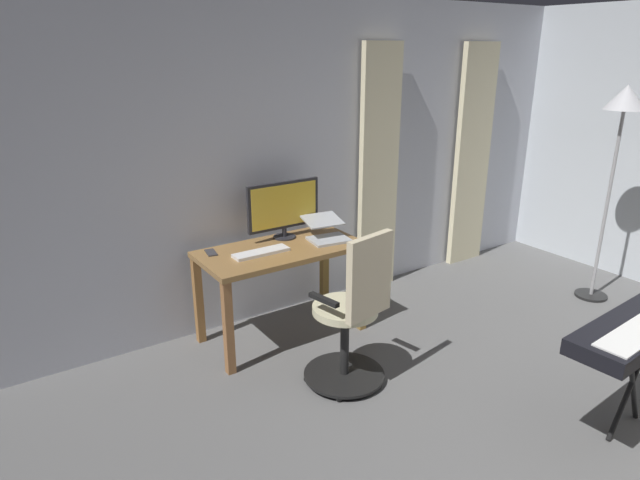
{
  "coord_description": "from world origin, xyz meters",
  "views": [
    {
      "loc": [
        2.61,
        0.5,
        2.18
      ],
      "look_at": [
        0.72,
        -2.32,
        0.99
      ],
      "focal_mm": 30.89,
      "sensor_mm": 36.0,
      "label": 1
    }
  ],
  "objects_px": {
    "cell_phone_face_up": "(211,253)",
    "computer_keyboard": "(261,252)",
    "desk": "(281,261)",
    "office_chair": "(353,317)",
    "laptop": "(326,232)",
    "computer_monitor": "(284,207)",
    "floor_lamp": "(622,120)"
  },
  "relations": [
    {
      "from": "desk",
      "to": "office_chair",
      "type": "xyz_separation_m",
      "value": [
        -0.05,
        0.85,
        -0.12
      ]
    },
    {
      "from": "laptop",
      "to": "floor_lamp",
      "type": "bearing_deg",
      "value": 165.96
    },
    {
      "from": "computer_monitor",
      "to": "floor_lamp",
      "type": "relative_size",
      "value": 0.33
    },
    {
      "from": "laptop",
      "to": "computer_monitor",
      "type": "bearing_deg",
      "value": -32.39
    },
    {
      "from": "cell_phone_face_up",
      "to": "computer_keyboard",
      "type": "bearing_deg",
      "value": 153.25
    },
    {
      "from": "desk",
      "to": "laptop",
      "type": "distance_m",
      "value": 0.44
    },
    {
      "from": "laptop",
      "to": "cell_phone_face_up",
      "type": "xyz_separation_m",
      "value": [
        0.89,
        -0.21,
        -0.05
      ]
    },
    {
      "from": "computer_keyboard",
      "to": "floor_lamp",
      "type": "distance_m",
      "value": 3.18
    },
    {
      "from": "computer_keyboard",
      "to": "cell_phone_face_up",
      "type": "relative_size",
      "value": 2.97
    },
    {
      "from": "computer_monitor",
      "to": "cell_phone_face_up",
      "type": "bearing_deg",
      "value": 0.45
    },
    {
      "from": "computer_monitor",
      "to": "floor_lamp",
      "type": "xyz_separation_m",
      "value": [
        -2.58,
        1.16,
        0.61
      ]
    },
    {
      "from": "computer_keyboard",
      "to": "laptop",
      "type": "height_order",
      "value": "laptop"
    },
    {
      "from": "computer_keyboard",
      "to": "cell_phone_face_up",
      "type": "xyz_separation_m",
      "value": [
        0.3,
        -0.22,
        -0.01
      ]
    },
    {
      "from": "computer_keyboard",
      "to": "floor_lamp",
      "type": "height_order",
      "value": "floor_lamp"
    },
    {
      "from": "office_chair",
      "to": "computer_monitor",
      "type": "height_order",
      "value": "computer_monitor"
    },
    {
      "from": "desk",
      "to": "cell_phone_face_up",
      "type": "distance_m",
      "value": 0.53
    },
    {
      "from": "computer_monitor",
      "to": "laptop",
      "type": "distance_m",
      "value": 0.39
    },
    {
      "from": "office_chair",
      "to": "computer_monitor",
      "type": "bearing_deg",
      "value": 74.25
    },
    {
      "from": "office_chair",
      "to": "computer_keyboard",
      "type": "distance_m",
      "value": 0.88
    },
    {
      "from": "desk",
      "to": "cell_phone_face_up",
      "type": "bearing_deg",
      "value": -20.83
    },
    {
      "from": "desk",
      "to": "computer_keyboard",
      "type": "relative_size",
      "value": 2.91
    },
    {
      "from": "floor_lamp",
      "to": "office_chair",
      "type": "bearing_deg",
      "value": -2.57
    },
    {
      "from": "office_chair",
      "to": "laptop",
      "type": "bearing_deg",
      "value": 56.27
    },
    {
      "from": "desk",
      "to": "office_chair",
      "type": "distance_m",
      "value": 0.86
    },
    {
      "from": "computer_keyboard",
      "to": "laptop",
      "type": "relative_size",
      "value": 1.09
    },
    {
      "from": "computer_monitor",
      "to": "cell_phone_face_up",
      "type": "xyz_separation_m",
      "value": [
        0.63,
        0.0,
        -0.25
      ]
    },
    {
      "from": "office_chair",
      "to": "laptop",
      "type": "distance_m",
      "value": 0.94
    },
    {
      "from": "office_chair",
      "to": "computer_keyboard",
      "type": "relative_size",
      "value": 2.57
    },
    {
      "from": "computer_monitor",
      "to": "laptop",
      "type": "xyz_separation_m",
      "value": [
        -0.26,
        0.22,
        -0.2
      ]
    },
    {
      "from": "computer_monitor",
      "to": "computer_keyboard",
      "type": "xyz_separation_m",
      "value": [
        0.33,
        0.23,
        -0.24
      ]
    },
    {
      "from": "computer_monitor",
      "to": "cell_phone_face_up",
      "type": "relative_size",
      "value": 4.35
    },
    {
      "from": "desk",
      "to": "computer_monitor",
      "type": "bearing_deg",
      "value": -126.81
    }
  ]
}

